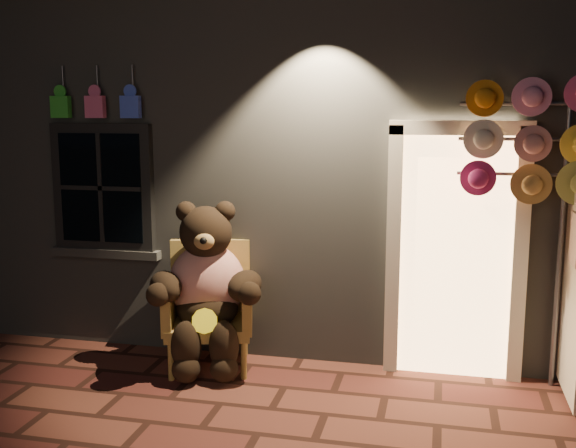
% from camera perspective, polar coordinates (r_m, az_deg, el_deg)
% --- Properties ---
extents(ground, '(60.00, 60.00, 0.00)m').
position_cam_1_polar(ground, '(5.02, -2.64, -17.33)').
color(ground, brown).
rests_on(ground, ground).
extents(shop_building, '(7.30, 5.95, 3.51)m').
position_cam_1_polar(shop_building, '(8.40, 4.64, 5.96)').
color(shop_building, slate).
rests_on(shop_building, ground).
extents(wicker_armchair, '(0.90, 0.85, 1.10)m').
position_cam_1_polar(wicker_armchair, '(6.12, -6.66, -6.79)').
color(wicker_armchair, '#A78641').
rests_on(wicker_armchair, ground).
extents(teddy_bear, '(1.04, 0.93, 1.48)m').
position_cam_1_polar(teddy_bear, '(5.93, -6.92, -5.33)').
color(teddy_bear, red).
rests_on(teddy_bear, ground).
extents(hat_rack, '(1.44, 0.22, 2.53)m').
position_cam_1_polar(hat_rack, '(5.65, 21.65, 6.37)').
color(hat_rack, '#59595E').
rests_on(hat_rack, ground).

